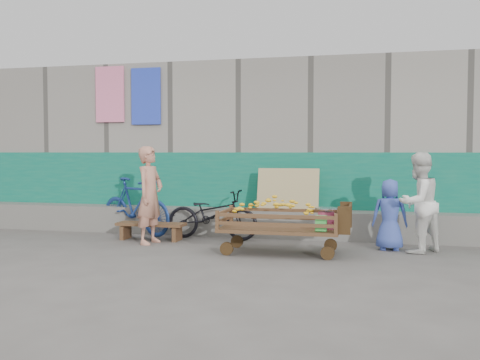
% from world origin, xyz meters
% --- Properties ---
extents(ground, '(80.00, 80.00, 0.00)m').
position_xyz_m(ground, '(0.00, 0.00, 0.00)').
color(ground, '#53504B').
rests_on(ground, ground).
extents(building_wall, '(12.00, 3.50, 3.00)m').
position_xyz_m(building_wall, '(-0.00, 4.05, 1.47)').
color(building_wall, gray).
rests_on(building_wall, ground).
extents(banana_cart, '(1.79, 0.82, 0.76)m').
position_xyz_m(banana_cart, '(0.34, 0.92, 0.52)').
color(banana_cart, '#52331F').
rests_on(banana_cart, ground).
extents(bench, '(1.10, 0.33, 0.28)m').
position_xyz_m(bench, '(-1.81, 1.58, 0.20)').
color(bench, '#52331F').
rests_on(bench, ground).
extents(vendor_man, '(0.44, 0.60, 1.50)m').
position_xyz_m(vendor_man, '(-1.69, 1.26, 0.75)').
color(vendor_man, tan).
rests_on(vendor_man, ground).
extents(woman, '(0.86, 0.86, 1.40)m').
position_xyz_m(woman, '(2.25, 1.43, 0.70)').
color(woman, white).
rests_on(woman, ground).
extents(child, '(0.51, 0.34, 1.02)m').
position_xyz_m(child, '(1.87, 1.54, 0.51)').
color(child, '#3D54B2').
rests_on(child, ground).
extents(bicycle_dark, '(1.55, 0.64, 0.80)m').
position_xyz_m(bicycle_dark, '(-0.88, 1.88, 0.40)').
color(bicycle_dark, black).
rests_on(bicycle_dark, ground).
extents(bicycle_blue, '(1.66, 1.06, 0.97)m').
position_xyz_m(bicycle_blue, '(-2.29, 2.05, 0.49)').
color(bicycle_blue, navy).
rests_on(bicycle_blue, ground).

